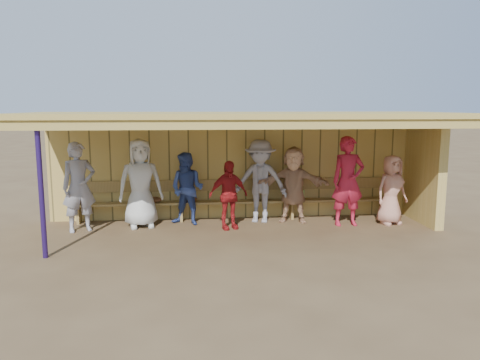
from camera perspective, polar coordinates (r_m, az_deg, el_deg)
name	(u,v)px	position (r m, az deg, el deg)	size (l,w,h in m)	color
ground	(242,231)	(9.98, 0.19, -6.28)	(90.00, 90.00, 0.00)	brown
player_a	(79,187)	(10.38, -19.03, -0.81)	(0.69, 0.45, 1.90)	#94929A
player_b	(140,183)	(10.39, -12.04, -0.39)	(0.95, 0.62, 1.94)	silver
player_c	(187,189)	(10.46, -6.45, -1.08)	(0.79, 0.61, 1.62)	#344A91
player_d	(228,195)	(10.04, -1.43, -1.84)	(0.87, 0.36, 1.48)	#A81A1C
player_e	(260,181)	(10.63, 2.48, -0.13)	(1.22, 0.70, 1.89)	gray
player_f	(293,184)	(10.69, 6.53, -0.55)	(1.61, 0.51, 1.73)	tan
player_g	(348,181)	(10.57, 13.02, -0.15)	(0.72, 0.47, 1.98)	#B11C33
player_h	(391,190)	(10.98, 17.97, -1.15)	(0.76, 0.50, 1.56)	tan
dugout_structure	(256,149)	(10.39, 1.96, 3.83)	(8.80, 3.20, 2.50)	tan
bench	(237,197)	(10.94, -0.38, -2.08)	(7.60, 0.34, 0.93)	#A18345
dugout_equipment	(187,201)	(10.78, -6.50, -2.51)	(7.52, 0.62, 0.80)	#CC5F18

